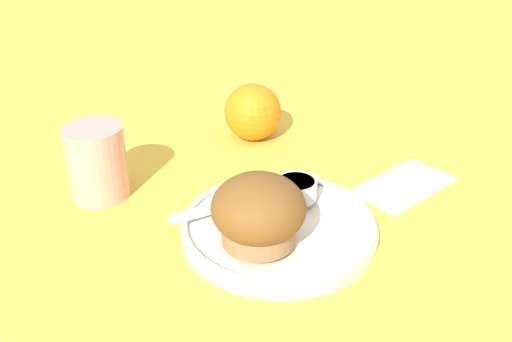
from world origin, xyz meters
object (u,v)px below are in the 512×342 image
Objects in this scene: juice_glass at (97,162)px; muffin at (258,212)px; orange_fruit at (253,112)px; butter_knife at (248,198)px.

muffin is at bearing -73.69° from juice_glass.
orange_fruit is (0.17, 0.21, -0.01)m from muffin.
orange_fruit is 0.92× the size of juice_glass.
juice_glass is (-0.10, 0.15, 0.02)m from butter_knife.
muffin is 1.05× the size of juice_glass.
butter_knife is at bearing 57.30° from muffin.
muffin is 0.50× the size of butter_knife.
butter_knife is (0.04, 0.06, -0.03)m from muffin.
muffin is 0.08m from butter_knife.
orange_fruit is (0.13, 0.15, 0.02)m from butter_knife.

